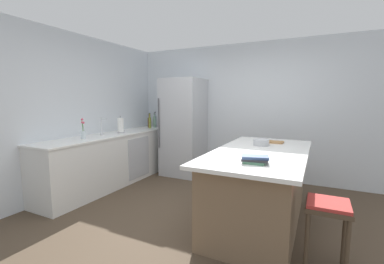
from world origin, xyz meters
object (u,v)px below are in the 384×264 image
object	(u,v)px
sink_faucet	(102,126)
mixing_bowl	(261,142)
flower_vase	(83,132)
gin_bottle	(154,122)
cutting_board	(271,142)
paper_towel_roll	(121,126)
kitchen_island	(259,186)
soda_bottle	(155,121)
cookbook_stack	(255,159)
olive_oil_bottle	(150,122)
refrigerator	(184,127)
syrup_bottle	(149,122)
bar_stool	(328,215)

from	to	relation	value
sink_faucet	mixing_bowl	distance (m)	2.67
sink_faucet	flower_vase	bearing A→B (deg)	-82.71
gin_bottle	cutting_board	world-z (taller)	gin_bottle
paper_towel_roll	gin_bottle	size ratio (longest dim) A/B	1.03
kitchen_island	gin_bottle	bearing A→B (deg)	149.53
soda_bottle	cookbook_stack	xyz separation A→B (m)	(2.74, -2.29, -0.11)
cookbook_stack	cutting_board	world-z (taller)	cookbook_stack
olive_oil_bottle	cutting_board	size ratio (longest dim) A/B	0.97
paper_towel_roll	soda_bottle	xyz separation A→B (m)	(-0.02, 1.14, -0.00)
kitchen_island	cookbook_stack	world-z (taller)	cookbook_stack
refrigerator	syrup_bottle	distance (m)	0.85
refrigerator	mixing_bowl	world-z (taller)	refrigerator
sink_faucet	mixing_bowl	bearing A→B (deg)	5.08
olive_oil_bottle	syrup_bottle	bearing A→B (deg)	130.84
soda_bottle	olive_oil_bottle	distance (m)	0.28
sink_faucet	flower_vase	size ratio (longest dim) A/B	0.94
gin_bottle	mixing_bowl	world-z (taller)	gin_bottle
refrigerator	cookbook_stack	xyz separation A→B (m)	(1.93, -2.12, -0.02)
olive_oil_bottle	cookbook_stack	world-z (taller)	olive_oil_bottle
sink_faucet	paper_towel_roll	bearing A→B (deg)	77.04
refrigerator	olive_oil_bottle	xyz separation A→B (m)	(-0.76, -0.11, 0.08)
flower_vase	gin_bottle	bearing A→B (deg)	88.25
kitchen_island	paper_towel_roll	distance (m)	2.76
flower_vase	cutting_board	world-z (taller)	flower_vase
syrup_bottle	mixing_bowl	distance (m)	2.84
syrup_bottle	cutting_board	bearing A→B (deg)	-16.04
cookbook_stack	sink_faucet	bearing A→B (deg)	164.46
cutting_board	flower_vase	bearing A→B (deg)	-159.55
syrup_bottle	refrigerator	bearing A→B (deg)	0.51
paper_towel_roll	cookbook_stack	xyz separation A→B (m)	(2.72, -1.15, -0.11)
cookbook_stack	cutting_board	xyz separation A→B (m)	(-0.06, 1.33, -0.03)
kitchen_island	flower_vase	xyz separation A→B (m)	(-2.67, -0.32, 0.56)
bar_stool	paper_towel_roll	world-z (taller)	paper_towel_roll
kitchen_island	cookbook_stack	bearing A→B (deg)	-83.16
flower_vase	cutting_board	size ratio (longest dim) A/B	0.95
paper_towel_roll	mixing_bowl	world-z (taller)	paper_towel_roll
gin_bottle	mixing_bowl	size ratio (longest dim) A/B	1.40
bar_stool	flower_vase	xyz separation A→B (m)	(-3.40, 0.38, 0.49)
mixing_bowl	kitchen_island	bearing A→B (deg)	-78.94
sink_faucet	cookbook_stack	xyz separation A→B (m)	(2.81, -0.78, -0.13)
sink_faucet	syrup_bottle	bearing A→B (deg)	88.49
gin_bottle	cookbook_stack	size ratio (longest dim) A/B	1.06
cookbook_stack	paper_towel_roll	bearing A→B (deg)	157.11
olive_oil_bottle	mixing_bowl	bearing A→B (deg)	-21.41
bar_stool	mixing_bowl	xyz separation A→B (m)	(-0.80, 1.07, 0.42)
olive_oil_bottle	kitchen_island	bearing A→B (deg)	-27.55
flower_vase	syrup_bottle	size ratio (longest dim) A/B	1.03
refrigerator	cookbook_stack	bearing A→B (deg)	-47.71
bar_stool	refrigerator	bearing A→B (deg)	139.96
syrup_bottle	mixing_bowl	xyz separation A→B (m)	(2.62, -1.10, -0.09)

